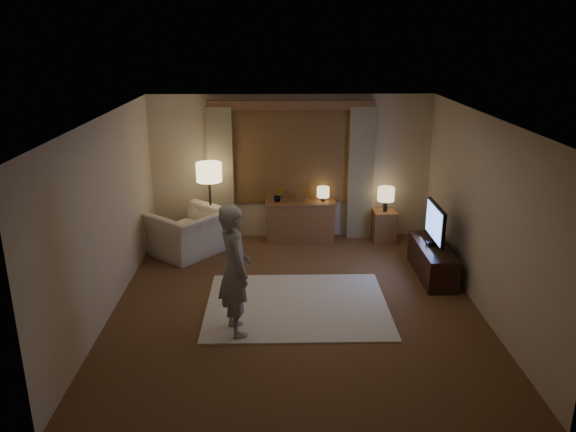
{
  "coord_description": "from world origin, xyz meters",
  "views": [
    {
      "loc": [
        -0.25,
        -7.07,
        3.64
      ],
      "look_at": [
        -0.09,
        0.6,
        1.09
      ],
      "focal_mm": 35.0,
      "sensor_mm": 36.0,
      "label": 1
    }
  ],
  "objects_px": {
    "sideboard": "(300,222)",
    "tv_stand": "(432,261)",
    "armchair": "(190,233)",
    "person": "(235,270)",
    "side_table": "(384,226)"
  },
  "relations": [
    {
      "from": "sideboard",
      "to": "person",
      "type": "distance_m",
      "value": 3.44
    },
    {
      "from": "person",
      "to": "sideboard",
      "type": "bearing_deg",
      "value": -35.94
    },
    {
      "from": "armchair",
      "to": "tv_stand",
      "type": "bearing_deg",
      "value": 116.11
    },
    {
      "from": "sideboard",
      "to": "person",
      "type": "relative_size",
      "value": 0.71
    },
    {
      "from": "sideboard",
      "to": "armchair",
      "type": "xyz_separation_m",
      "value": [
        -1.9,
        -0.62,
        0.03
      ]
    },
    {
      "from": "armchair",
      "to": "tv_stand",
      "type": "height_order",
      "value": "armchair"
    },
    {
      "from": "sideboard",
      "to": "side_table",
      "type": "distance_m",
      "value": 1.52
    },
    {
      "from": "armchair",
      "to": "tv_stand",
      "type": "distance_m",
      "value": 4.0
    },
    {
      "from": "tv_stand",
      "to": "side_table",
      "type": "bearing_deg",
      "value": 106.74
    },
    {
      "from": "side_table",
      "to": "person",
      "type": "xyz_separation_m",
      "value": [
        -2.46,
        -3.22,
        0.58
      ]
    },
    {
      "from": "sideboard",
      "to": "tv_stand",
      "type": "bearing_deg",
      "value": -38.86
    },
    {
      "from": "sideboard",
      "to": "tv_stand",
      "type": "xyz_separation_m",
      "value": [
        1.98,
        -1.59,
        -0.1
      ]
    },
    {
      "from": "tv_stand",
      "to": "armchair",
      "type": "bearing_deg",
      "value": 165.83
    },
    {
      "from": "armchair",
      "to": "person",
      "type": "bearing_deg",
      "value": 60.05
    },
    {
      "from": "side_table",
      "to": "tv_stand",
      "type": "distance_m",
      "value": 1.61
    }
  ]
}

